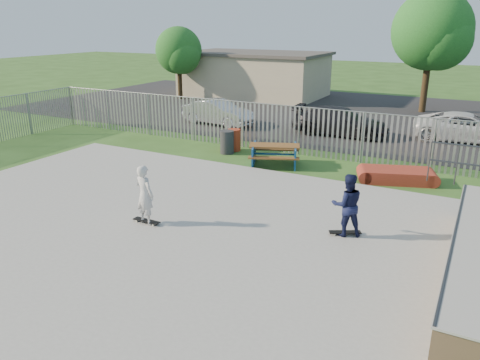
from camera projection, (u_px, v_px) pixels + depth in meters
The scene contains 18 objects.
ground at pixel (140, 229), 12.50m from camera, with size 120.00×120.00×0.00m, color #2D521C.
concrete_slab at pixel (140, 226), 12.47m from camera, with size 15.00×12.00×0.15m, color #989893.
fence at pixel (251, 157), 15.57m from camera, with size 26.04×16.02×2.00m.
picnic_table at pixel (274, 155), 17.98m from camera, with size 2.35×2.16×0.80m.
funbox at pixel (397, 176), 16.15m from camera, with size 2.46×1.76×0.44m.
trash_bin_red at pixel (234, 140), 20.02m from camera, with size 0.56×0.56×0.93m, color #9F2F18.
trash_bin_grey at pixel (227, 142), 19.59m from camera, with size 0.58×0.58×0.97m, color #2A2A2D.
parking_lot at pixel (342, 113), 28.40m from camera, with size 40.00×18.00×0.02m, color black.
car_silver at pixel (218, 112), 25.03m from camera, with size 1.39×3.98×1.31m, color silver.
car_dark at pixel (340, 121), 22.69m from camera, with size 1.89×4.65×1.35m, color black.
car_white at pixel (467, 127), 21.47m from camera, with size 2.16×4.67×1.30m, color white.
building at pixel (254, 74), 34.79m from camera, with size 10.40×6.40×3.20m.
tree_left at pixel (179, 51), 32.75m from camera, with size 3.26×3.26×5.02m.
tree_mid at pixel (432, 31), 27.31m from camera, with size 4.61×4.61×7.12m.
skateboard_a at pixel (345, 233), 11.82m from camera, with size 0.80×0.55×0.08m.
skateboard_b at pixel (147, 222), 12.50m from camera, with size 0.80×0.21×0.08m.
skater_navy at pixel (347, 205), 11.57m from camera, with size 0.78×0.61×1.61m, color #13193E.
skater_white at pixel (145, 195), 12.25m from camera, with size 0.59×0.39×1.61m, color silver.
Camera 1 is at (7.72, -8.83, 5.24)m, focal length 35.00 mm.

